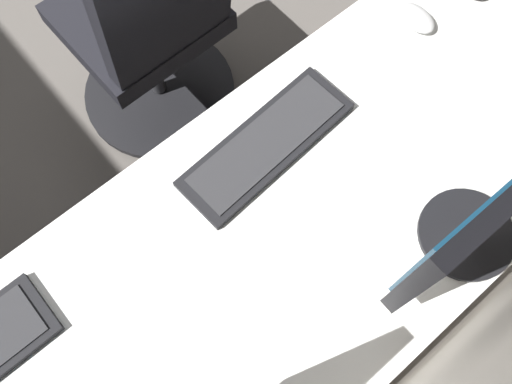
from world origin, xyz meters
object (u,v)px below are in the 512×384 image
Objects in this scene: office_chair at (153,33)px; drawer_pedestal at (184,372)px; mouse_spare at (416,18)px; keyboard_main at (266,144)px.

drawer_pedestal is at bearing 57.11° from office_chair.
office_chair is (-0.53, -0.82, 0.11)m from drawer_pedestal.
mouse_spare is at bearing 125.15° from office_chair.
mouse_spare is (-0.95, -0.23, 0.40)m from drawer_pedestal.
drawer_pedestal is 0.72× the size of office_chair.
mouse_spare reaches higher than drawer_pedestal.
keyboard_main is 4.12× the size of mouse_spare.
office_chair is (-0.08, -0.61, -0.28)m from keyboard_main.
drawer_pedestal is at bearing 25.06° from keyboard_main.
office_chair is (0.42, -0.59, -0.29)m from mouse_spare.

